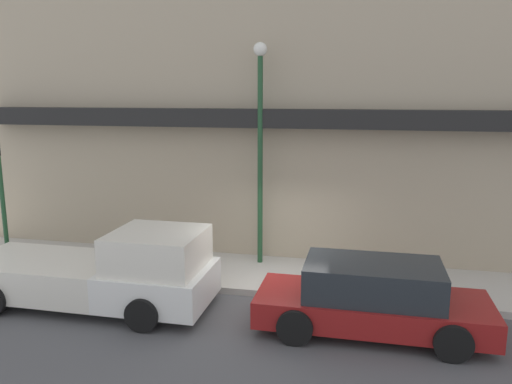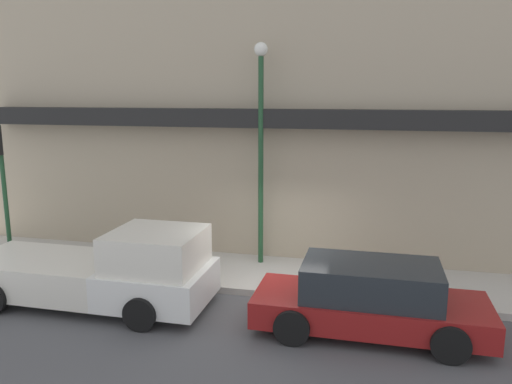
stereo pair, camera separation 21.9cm
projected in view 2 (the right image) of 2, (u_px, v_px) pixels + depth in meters
The scene contains 8 objects.
ground_plane at pixel (271, 299), 11.91m from camera, with size 80.00×80.00×0.00m, color #4C4C4F.
sidewalk at pixel (281, 276), 13.14m from camera, with size 36.00×2.62×0.17m.
building at pixel (301, 80), 14.81m from camera, with size 19.80×3.80×11.73m.
pickup_truck at pixel (105, 271), 11.44m from camera, with size 5.75×2.24×1.84m.
parked_car at pixel (370, 299), 10.10m from camera, with size 4.68×1.98×1.48m.
fire_hydrant at pixel (172, 266), 12.78m from camera, with size 0.19×0.19×0.60m.
street_lamp at pixel (261, 130), 13.28m from camera, with size 0.36×0.36×5.95m.
traffic_light at pixel (0, 170), 13.39m from camera, with size 0.28×0.42×3.83m.
Camera 2 is at (2.26, -10.97, 4.81)m, focal length 35.00 mm.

